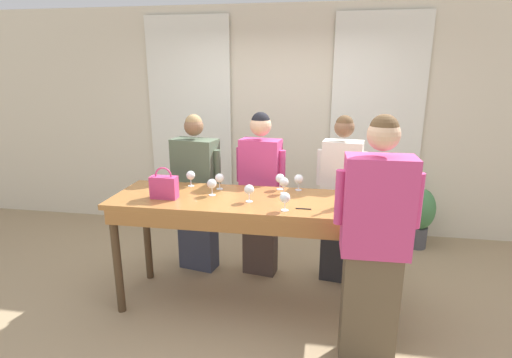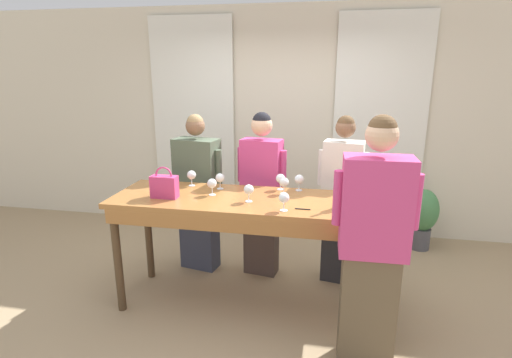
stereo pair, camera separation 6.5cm
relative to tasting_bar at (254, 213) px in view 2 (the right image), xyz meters
name	(u,v)px [view 2 (the right image)]	position (x,y,z in m)	size (l,w,h in m)	color
ground_plane	(254,304)	(0.00, 0.03, -0.89)	(18.00, 18.00, 0.00)	tan
wall_back	(283,122)	(0.00, 1.92, 0.51)	(12.00, 0.06, 2.80)	beige
curtain_panel_left	(194,125)	(-1.16, 1.86, 0.45)	(1.07, 0.03, 2.69)	white
curtain_panel_right	(379,130)	(1.16, 1.86, 0.45)	(1.07, 0.03, 2.69)	white
tasting_bar	(254,213)	(0.00, 0.00, 0.00)	(2.42, 0.74, 1.01)	#9E6633
wine_bottle	(346,192)	(0.75, -0.03, 0.24)	(0.07, 0.07, 0.33)	black
handbag	(164,186)	(-0.75, -0.09, 0.22)	(0.22, 0.10, 0.27)	#C63870
wine_glass_front_left	(284,183)	(0.23, 0.21, 0.22)	(0.08, 0.08, 0.15)	white
wine_glass_front_mid	(212,184)	(-0.38, 0.06, 0.22)	(0.08, 0.08, 0.15)	white
wine_glass_front_right	(364,191)	(0.89, 0.09, 0.22)	(0.08, 0.08, 0.15)	white
wine_glass_center_left	(249,190)	(-0.03, -0.06, 0.22)	(0.08, 0.08, 0.15)	white
wine_glass_center_mid	(280,179)	(0.18, 0.32, 0.22)	(0.08, 0.08, 0.15)	white
wine_glass_center_right	(220,178)	(-0.36, 0.24, 0.22)	(0.08, 0.08, 0.15)	white
wine_glass_back_left	(299,180)	(0.35, 0.33, 0.22)	(0.08, 0.08, 0.15)	white
wine_glass_back_mid	(284,198)	(0.28, -0.22, 0.22)	(0.08, 0.08, 0.15)	white
wine_glass_back_right	(191,175)	(-0.64, 0.29, 0.22)	(0.08, 0.08, 0.15)	white
pen	(303,209)	(0.42, -0.17, 0.12)	(0.12, 0.01, 0.01)	black
guest_olive_jacket	(198,193)	(-0.71, 0.63, -0.07)	(0.56, 0.32, 1.63)	#383D51
guest_pink_top	(262,192)	(-0.05, 0.63, -0.02)	(0.50, 0.27, 1.67)	#473833
guest_cream_sweater	(341,199)	(0.73, 0.63, -0.04)	(0.48, 0.28, 1.65)	#28282D
host_pouring	(372,245)	(0.92, -0.52, 0.02)	(0.56, 0.26, 1.79)	brown
potted_plant	(423,215)	(1.70, 1.54, -0.48)	(0.35, 0.35, 0.73)	#4C4C51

